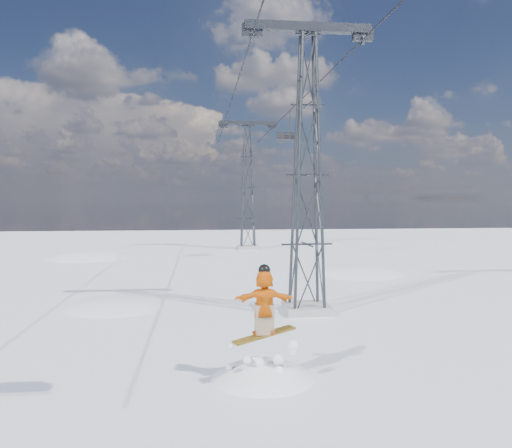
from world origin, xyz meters
name	(u,v)px	position (x,y,z in m)	size (l,w,h in m)	color
ground	(344,389)	(0.00, 0.00, 0.00)	(120.00, 120.00, 0.00)	white
snow_terrain	(181,412)	(-4.77, 21.24, -9.59)	(39.00, 37.00, 22.00)	white
lift_tower_near	(307,176)	(0.80, 8.00, 5.47)	(5.20, 1.80, 11.43)	#999999
lift_tower_far	(248,188)	(0.80, 33.00, 5.47)	(5.20, 1.80, 11.43)	#999999
haul_cables	(268,97)	(0.80, 19.50, 10.85)	(4.46, 51.00, 0.06)	black
snowboarder_jump	(263,441)	(-1.86, 0.92, -1.64)	(4.40, 4.40, 6.91)	white
lift_chair_mid	(290,137)	(3.00, 24.16, 8.99)	(1.88, 0.54, 2.33)	black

